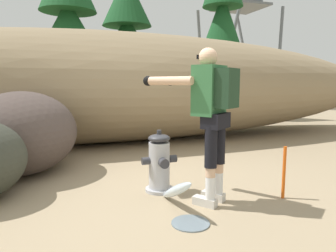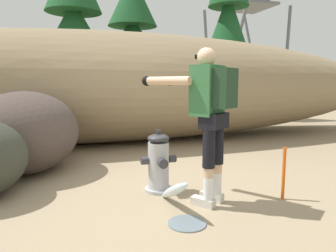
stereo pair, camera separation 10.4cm
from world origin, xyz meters
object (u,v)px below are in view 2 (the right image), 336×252
at_px(fire_hydrant, 159,163).
at_px(boulder_large, 25,133).
at_px(survey_stake, 284,173).
at_px(utility_worker, 208,106).

distance_m(fire_hydrant, boulder_large, 2.12).
distance_m(fire_hydrant, survey_stake, 1.44).
height_order(fire_hydrant, survey_stake, fire_hydrant).
relative_size(utility_worker, boulder_large, 1.02).
height_order(fire_hydrant, utility_worker, utility_worker).
xyz_separation_m(fire_hydrant, survey_stake, (1.26, -0.69, -0.04)).
bearing_deg(fire_hydrant, boulder_large, 140.18).
xyz_separation_m(utility_worker, boulder_large, (-2.00, 1.87, -0.47)).
height_order(utility_worker, survey_stake, utility_worker).
xyz_separation_m(fire_hydrant, boulder_large, (-1.61, 1.35, 0.25)).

